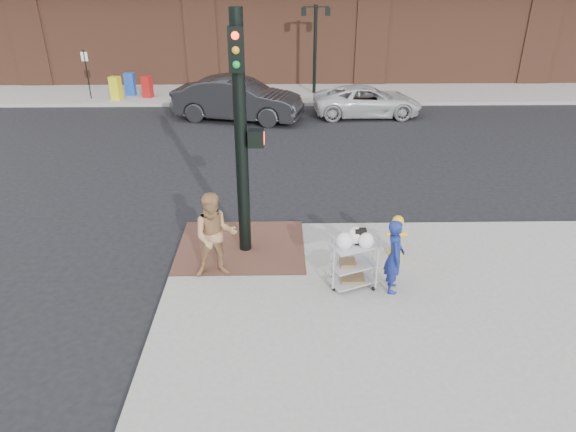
{
  "coord_description": "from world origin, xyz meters",
  "views": [
    {
      "loc": [
        0.26,
        -9.11,
        5.85
      ],
      "look_at": [
        0.43,
        0.2,
        1.25
      ],
      "focal_mm": 32.0,
      "sensor_mm": 36.0,
      "label": 1
    }
  ],
  "objects_px": {
    "lamp_post": "(315,40)",
    "fire_hydrant": "(397,235)",
    "woman_blue": "(394,256)",
    "utility_cart": "(354,261)",
    "pedestrian_tan": "(215,236)",
    "traffic_signal_pole": "(242,132)",
    "sedan_dark": "(238,99)",
    "minivan_white": "(367,101)"
  },
  "relations": [
    {
      "from": "pedestrian_tan",
      "to": "sedan_dark",
      "type": "height_order",
      "value": "pedestrian_tan"
    },
    {
      "from": "sedan_dark",
      "to": "traffic_signal_pole",
      "type": "bearing_deg",
      "value": -161.18
    },
    {
      "from": "woman_blue",
      "to": "pedestrian_tan",
      "type": "relative_size",
      "value": 0.83
    },
    {
      "from": "woman_blue",
      "to": "utility_cart",
      "type": "height_order",
      "value": "woman_blue"
    },
    {
      "from": "sedan_dark",
      "to": "fire_hydrant",
      "type": "bearing_deg",
      "value": -145.75
    },
    {
      "from": "utility_cart",
      "to": "sedan_dark",
      "type": "bearing_deg",
      "value": 103.95
    },
    {
      "from": "lamp_post",
      "to": "fire_hydrant",
      "type": "distance_m",
      "value": 15.66
    },
    {
      "from": "traffic_signal_pole",
      "to": "sedan_dark",
      "type": "distance_m",
      "value": 11.21
    },
    {
      "from": "lamp_post",
      "to": "woman_blue",
      "type": "relative_size",
      "value": 2.69
    },
    {
      "from": "pedestrian_tan",
      "to": "sedan_dark",
      "type": "relative_size",
      "value": 0.34
    },
    {
      "from": "fire_hydrant",
      "to": "sedan_dark",
      "type": "bearing_deg",
      "value": 110.27
    },
    {
      "from": "pedestrian_tan",
      "to": "minivan_white",
      "type": "relative_size",
      "value": 0.4
    },
    {
      "from": "traffic_signal_pole",
      "to": "pedestrian_tan",
      "type": "xyz_separation_m",
      "value": [
        -0.53,
        -1.0,
        -1.79
      ]
    },
    {
      "from": "sedan_dark",
      "to": "fire_hydrant",
      "type": "xyz_separation_m",
      "value": [
        4.17,
        -11.28,
        -0.23
      ]
    },
    {
      "from": "minivan_white",
      "to": "fire_hydrant",
      "type": "bearing_deg",
      "value": 172.26
    },
    {
      "from": "lamp_post",
      "to": "pedestrian_tan",
      "type": "bearing_deg",
      "value": -100.51
    },
    {
      "from": "lamp_post",
      "to": "fire_hydrant",
      "type": "height_order",
      "value": "lamp_post"
    },
    {
      "from": "woman_blue",
      "to": "traffic_signal_pole",
      "type": "bearing_deg",
      "value": 67.92
    },
    {
      "from": "woman_blue",
      "to": "sedan_dark",
      "type": "xyz_separation_m",
      "value": [
        -3.83,
        12.6,
        -0.03
      ]
    },
    {
      "from": "pedestrian_tan",
      "to": "utility_cart",
      "type": "bearing_deg",
      "value": -18.35
    },
    {
      "from": "minivan_white",
      "to": "utility_cart",
      "type": "height_order",
      "value": "utility_cart"
    },
    {
      "from": "fire_hydrant",
      "to": "traffic_signal_pole",
      "type": "bearing_deg",
      "value": 174.94
    },
    {
      "from": "fire_hydrant",
      "to": "minivan_white",
      "type": "bearing_deg",
      "value": 84.01
    },
    {
      "from": "lamp_post",
      "to": "sedan_dark",
      "type": "distance_m",
      "value": 5.71
    },
    {
      "from": "minivan_white",
      "to": "fire_hydrant",
      "type": "relative_size",
      "value": 4.82
    },
    {
      "from": "woman_blue",
      "to": "utility_cart",
      "type": "relative_size",
      "value": 1.21
    },
    {
      "from": "lamp_post",
      "to": "traffic_signal_pole",
      "type": "distance_m",
      "value": 15.43
    },
    {
      "from": "lamp_post",
      "to": "woman_blue",
      "type": "xyz_separation_m",
      "value": [
        0.42,
        -16.83,
        -1.72
      ]
    },
    {
      "from": "pedestrian_tan",
      "to": "minivan_white",
      "type": "height_order",
      "value": "pedestrian_tan"
    },
    {
      "from": "pedestrian_tan",
      "to": "fire_hydrant",
      "type": "bearing_deg",
      "value": 1.84
    },
    {
      "from": "utility_cart",
      "to": "fire_hydrant",
      "type": "height_order",
      "value": "utility_cart"
    },
    {
      "from": "lamp_post",
      "to": "utility_cart",
      "type": "height_order",
      "value": "lamp_post"
    },
    {
      "from": "lamp_post",
      "to": "utility_cart",
      "type": "distance_m",
      "value": 16.79
    },
    {
      "from": "lamp_post",
      "to": "sedan_dark",
      "type": "xyz_separation_m",
      "value": [
        -3.41,
        -4.23,
        -1.76
      ]
    },
    {
      "from": "traffic_signal_pole",
      "to": "utility_cart",
      "type": "xyz_separation_m",
      "value": [
        2.16,
        -1.45,
        -2.13
      ]
    },
    {
      "from": "lamp_post",
      "to": "utility_cart",
      "type": "xyz_separation_m",
      "value": [
        -0.32,
        -16.68,
        -1.91
      ]
    },
    {
      "from": "lamp_post",
      "to": "minivan_white",
      "type": "distance_m",
      "value": 4.65
    },
    {
      "from": "traffic_signal_pole",
      "to": "minivan_white",
      "type": "distance_m",
      "value": 12.57
    },
    {
      "from": "pedestrian_tan",
      "to": "utility_cart",
      "type": "height_order",
      "value": "pedestrian_tan"
    },
    {
      "from": "woman_blue",
      "to": "lamp_post",
      "type": "bearing_deg",
      "value": 8.29
    },
    {
      "from": "sedan_dark",
      "to": "fire_hydrant",
      "type": "relative_size",
      "value": 5.57
    },
    {
      "from": "sedan_dark",
      "to": "fire_hydrant",
      "type": "distance_m",
      "value": 12.03
    }
  ]
}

